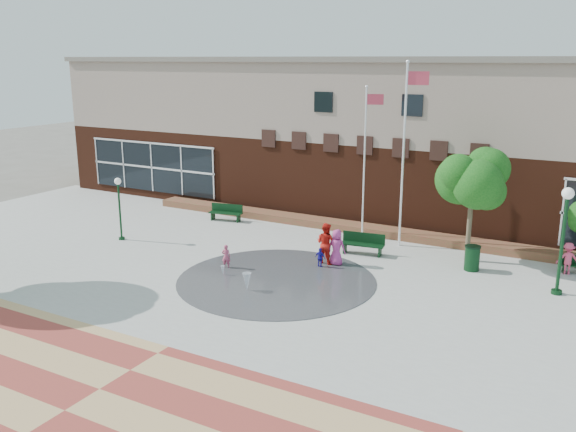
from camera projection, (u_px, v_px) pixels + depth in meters
The scene contains 21 objects.
ground at pixel (237, 305), 23.18m from camera, with size 120.00×120.00×0.00m, color #666056.
plaza_concrete at pixel (288, 274), 26.56m from camera, with size 46.00×18.00×0.01m, color #A8A8A0.
paver_band at pixel (100, 390), 17.26m from camera, with size 46.00×6.00×0.01m, color #9A392F.
splash_pad at pixel (277, 281), 25.72m from camera, with size 8.40×8.40×0.01m, color #383A3D.
library_building at pixel (396, 134), 36.80m from camera, with size 44.40×10.40×9.20m.
flower_bed at pixel (356, 232), 32.99m from camera, with size 26.00×1.20×0.40m, color #A92730.
flagpole_left at pixel (365, 155), 30.67m from camera, with size 0.88×0.36×7.84m.
flagpole_right at pixel (405, 145), 29.24m from camera, with size 1.11×0.26×9.04m.
lamp_left at pixel (119, 202), 31.00m from camera, with size 0.35×0.35×3.26m.
lamp_right at pixel (564, 229), 23.56m from camera, with size 0.46×0.46×4.34m.
bench_left at pixel (226, 216), 35.08m from camera, with size 2.00×0.89×0.97m.
bench_mid at pixel (362, 248), 29.05m from camera, with size 2.12×0.85×1.03m.
trash_can at pixel (472, 258), 26.81m from camera, with size 0.70×0.70×1.14m.
tree_mid at pixel (473, 179), 27.27m from camera, with size 3.16×3.16×5.32m.
water_jet_a at pixel (247, 291), 24.56m from camera, with size 0.38×0.38×0.73m, color white.
water_jet_b at pixel (223, 276), 26.33m from camera, with size 0.18×0.18×0.41m, color white.
child_splash at pixel (226, 256), 27.12m from camera, with size 0.40×0.26×1.10m, color #C14A6A.
adult_red at pixel (326, 243), 27.66m from camera, with size 0.93×0.72×1.91m, color red.
adult_pink at pixel (337, 247), 27.45m from camera, with size 0.82×0.53×1.67m, color #C13A8E.
child_blue at pixel (320, 258), 27.22m from camera, with size 0.54×0.22×0.92m, color #1C159F.
person_bench at pixel (568, 259), 26.31m from camera, with size 0.92×0.53×1.43m, color #DC4367.
Camera 1 is at (12.20, -17.91, 9.11)m, focal length 38.00 mm.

